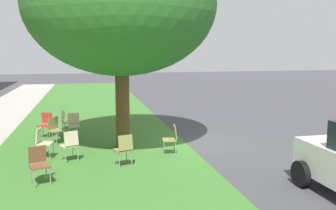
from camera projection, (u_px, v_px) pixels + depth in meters
name	position (u px, v px, depth m)	size (l,w,h in m)	color
ground	(193.00, 144.00, 12.18)	(80.00, 80.00, 0.00)	#424247
grass_verge	(95.00, 149.00, 11.49)	(48.00, 6.00, 0.01)	#3D752D
street_tree	(121.00, 5.00, 11.05)	(5.80, 5.80, 6.58)	brown
chair_0	(124.00, 148.00, 9.70)	(0.53, 0.53, 0.88)	olive
chair_1	(39.00, 162.00, 8.45)	(0.54, 0.53, 0.88)	brown
chair_2	(46.00, 123.00, 13.05)	(0.55, 0.55, 0.88)	#B7332D
chair_3	(172.00, 137.00, 10.88)	(0.47, 0.48, 0.88)	olive
chair_4	(66.00, 120.00, 13.50)	(0.50, 0.51, 0.88)	beige
chair_5	(55.00, 128.00, 12.17)	(0.59, 0.59, 0.88)	olive
chair_6	(42.00, 141.00, 10.45)	(0.48, 0.48, 0.88)	beige
chair_7	(70.00, 143.00, 10.15)	(0.56, 0.55, 0.88)	beige
chair_8	(74.00, 123.00, 12.94)	(0.45, 0.45, 0.88)	beige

